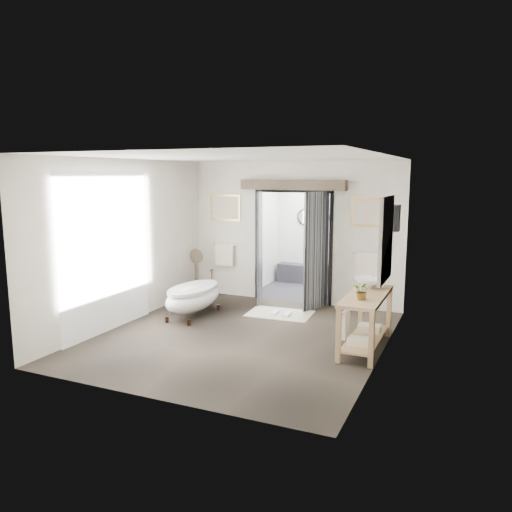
{
  "coord_description": "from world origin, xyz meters",
  "views": [
    {
      "loc": [
        3.39,
        -7.1,
        2.64
      ],
      "look_at": [
        0.0,
        0.6,
        1.25
      ],
      "focal_mm": 35.0,
      "sensor_mm": 36.0,
      "label": 1
    }
  ],
  "objects_px": {
    "clawfoot_tub": "(193,297)",
    "vanity": "(364,317)",
    "basin": "(369,283)",
    "rug": "(280,314)"
  },
  "relations": [
    {
      "from": "basin",
      "to": "rug",
      "type": "bearing_deg",
      "value": 157.45
    },
    {
      "from": "clawfoot_tub",
      "to": "vanity",
      "type": "distance_m",
      "value": 3.32
    },
    {
      "from": "vanity",
      "to": "rug",
      "type": "height_order",
      "value": "vanity"
    },
    {
      "from": "clawfoot_tub",
      "to": "rug",
      "type": "xyz_separation_m",
      "value": [
        1.44,
        0.77,
        -0.37
      ]
    },
    {
      "from": "rug",
      "to": "vanity",
      "type": "bearing_deg",
      "value": -34.2
    },
    {
      "from": "vanity",
      "to": "rug",
      "type": "distance_m",
      "value": 2.29
    },
    {
      "from": "vanity",
      "to": "rug",
      "type": "xyz_separation_m",
      "value": [
        -1.85,
        1.26,
        -0.5
      ]
    },
    {
      "from": "vanity",
      "to": "basin",
      "type": "height_order",
      "value": "basin"
    },
    {
      "from": "clawfoot_tub",
      "to": "basin",
      "type": "relative_size",
      "value": 3.34
    },
    {
      "from": "vanity",
      "to": "rug",
      "type": "bearing_deg",
      "value": 145.8
    }
  ]
}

